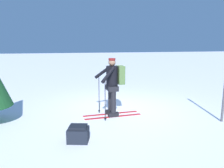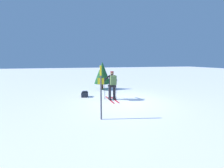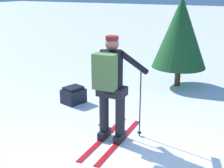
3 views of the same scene
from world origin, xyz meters
TOP-DOWN VIEW (x-y plane):
  - ground_plane at (0.00, 0.00)m, footprint 80.00×80.00m
  - skier at (0.58, -0.40)m, footprint 0.94×1.69m
  - dropped_backpack at (2.09, -1.53)m, footprint 0.47×0.52m
  - pine_tree at (0.50, -3.76)m, footprint 1.31×1.31m

SIDE VIEW (x-z plane):
  - ground_plane at x=0.00m, z-range 0.00..0.00m
  - dropped_backpack at x=2.09m, z-range -0.01..0.35m
  - skier at x=0.58m, z-range 0.13..1.80m
  - pine_tree at x=0.50m, z-range 0.24..2.41m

